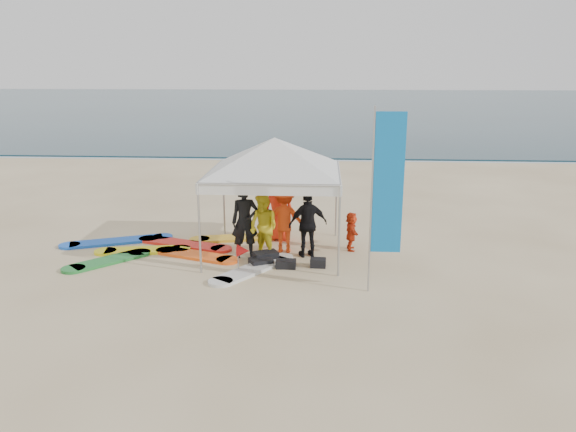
% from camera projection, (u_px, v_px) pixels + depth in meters
% --- Properties ---
extents(ground, '(120.00, 120.00, 0.00)m').
position_uv_depth(ground, '(231.00, 312.00, 10.64)').
color(ground, beige).
rests_on(ground, ground).
extents(ocean, '(160.00, 84.00, 0.08)m').
position_uv_depth(ocean, '(311.00, 104.00, 68.47)').
color(ocean, '#0C2633').
rests_on(ocean, ground).
extents(shoreline_foam, '(160.00, 1.20, 0.01)m').
position_uv_depth(shoreline_foam, '(290.00, 159.00, 28.18)').
color(shoreline_foam, silver).
rests_on(shoreline_foam, ground).
extents(person_black_a, '(0.73, 0.57, 1.78)m').
position_uv_depth(person_black_a, '(245.00, 222.00, 13.48)').
color(person_black_a, black).
rests_on(person_black_a, ground).
extents(person_yellow, '(0.98, 0.94, 1.58)m').
position_uv_depth(person_yellow, '(263.00, 227.00, 13.36)').
color(person_yellow, yellow).
rests_on(person_yellow, ground).
extents(person_orange_a, '(1.11, 0.65, 1.69)m').
position_uv_depth(person_orange_a, '(284.00, 219.00, 13.87)').
color(person_orange_a, '#FF4816').
rests_on(person_orange_a, ground).
extents(person_black_b, '(1.03, 0.68, 1.63)m').
position_uv_depth(person_black_b, '(308.00, 224.00, 13.53)').
color(person_black_b, black).
rests_on(person_black_b, ground).
extents(person_orange_b, '(0.92, 0.71, 1.67)m').
position_uv_depth(person_orange_b, '(279.00, 209.00, 14.84)').
color(person_orange_b, red).
rests_on(person_orange_b, ground).
extents(person_seated, '(0.31, 0.92, 0.98)m').
position_uv_depth(person_seated, '(351.00, 231.00, 14.09)').
color(person_seated, red).
rests_on(person_seated, ground).
extents(canopy_tent, '(4.35, 4.35, 3.28)m').
position_uv_depth(canopy_tent, '(274.00, 138.00, 13.28)').
color(canopy_tent, '#A5A5A8').
rests_on(canopy_tent, ground).
extents(feather_flag, '(0.63, 0.04, 3.78)m').
position_uv_depth(feather_flag, '(387.00, 186.00, 11.01)').
color(feather_flag, '#A5A5A8').
rests_on(feather_flag, ground).
extents(marker_pennant, '(0.28, 0.28, 0.64)m').
position_uv_depth(marker_pennant, '(243.00, 251.00, 12.57)').
color(marker_pennant, '#A5A5A8').
rests_on(marker_pennant, ground).
extents(gear_pile, '(1.83, 0.90, 0.22)m').
position_uv_depth(gear_pile, '(277.00, 260.00, 13.16)').
color(gear_pile, black).
rests_on(gear_pile, ground).
extents(surfboard_spread, '(5.85, 3.79, 0.07)m').
position_uv_depth(surfboard_spread, '(176.00, 250.00, 14.06)').
color(surfboard_spread, '#FF5D15').
rests_on(surfboard_spread, ground).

